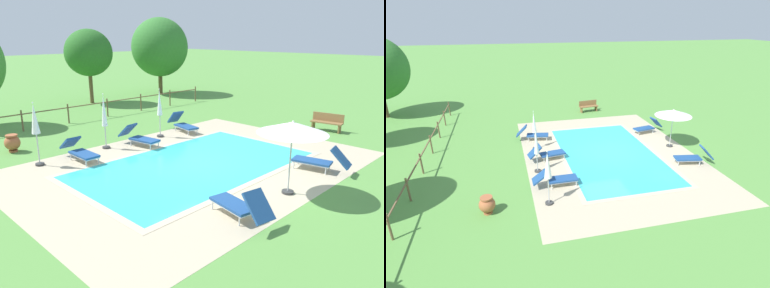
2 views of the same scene
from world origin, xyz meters
TOP-DOWN VIEW (x-y plane):
  - ground_plane at (0.00, 0.00)m, footprint 160.00×160.00m
  - pool_deck_paving at (0.00, 0.00)m, footprint 12.74×9.07m
  - swimming_pool_water at (0.00, 0.00)m, footprint 8.55×4.87m
  - pool_coping_rim at (0.00, 0.00)m, footprint 9.03×5.35m
  - sun_lounger_north_near_steps at (-2.72, 3.40)m, footprint 0.61×2.00m
  - sun_lounger_north_mid at (0.06, 3.37)m, footprint 0.91×2.02m
  - sun_lounger_north_far at (3.04, 3.79)m, footprint 0.93×2.00m
  - sun_lounger_north_end at (2.56, -3.57)m, footprint 0.97×2.00m
  - sun_lounger_south_mid at (-2.21, -3.77)m, footprint 0.95×1.98m
  - patio_umbrella_open_foreground at (0.10, -3.79)m, footprint 2.03×2.03m
  - patio_umbrella_closed_row_west at (1.61, 3.83)m, footprint 0.32×0.32m
  - patio_umbrella_closed_row_mid_west at (-1.17, 4.04)m, footprint 0.32×0.32m
  - patio_umbrella_closed_row_centre at (-4.05, 3.94)m, footprint 0.32×0.32m
  - wooden_bench_lawn_side at (8.09, -1.16)m, footprint 0.66×1.55m
  - terracotta_urn_near_fence at (-4.10, 6.31)m, footprint 0.62×0.62m
  - perimeter_fence at (-0.03, 9.40)m, footprint 19.49×0.08m

SIDE VIEW (x-z plane):
  - ground_plane at x=0.00m, z-range 0.00..0.00m
  - pool_deck_paving at x=0.00m, z-range 0.00..0.01m
  - swimming_pool_water at x=0.00m, z-range 0.00..0.01m
  - pool_coping_rim at x=0.00m, z-range 0.01..0.01m
  - sun_lounger_north_near_steps at x=-2.72m, z-range -0.05..0.79m
  - sun_lounger_north_mid at x=0.06m, z-range -0.07..0.83m
  - terracotta_urn_near_fence at x=-4.10m, z-range 0.03..0.74m
  - sun_lounger_north_far at x=3.04m, z-range -0.08..0.85m
  - sun_lounger_north_end at x=2.56m, z-range -0.08..0.85m
  - sun_lounger_south_mid at x=-2.21m, z-range -0.09..0.86m
  - wooden_bench_lawn_side at x=8.09m, z-range 0.03..0.90m
  - perimeter_fence at x=-0.03m, z-range 0.14..1.19m
  - patio_umbrella_closed_row_mid_west at x=-1.17m, z-range 0.27..2.58m
  - patio_umbrella_closed_row_west at x=1.61m, z-range 0.31..2.56m
  - patio_umbrella_closed_row_centre at x=-4.05m, z-range 0.42..2.75m
  - patio_umbrella_open_foreground at x=0.10m, z-range 0.89..3.13m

